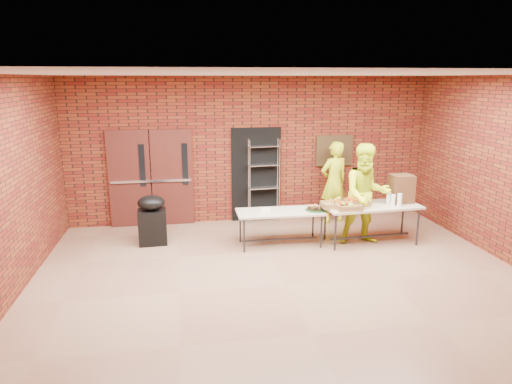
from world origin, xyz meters
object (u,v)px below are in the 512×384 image
(coffee_dispenser, at_px, (401,188))
(wire_rack, at_px, (264,181))
(covered_grill, at_px, (152,220))
(table_right, at_px, (372,208))
(table_left, at_px, (280,214))
(volunteer_man, at_px, (366,194))
(volunteer_woman, at_px, (334,182))

(coffee_dispenser, bearing_deg, wire_rack, 147.06)
(covered_grill, bearing_deg, wire_rack, 21.15)
(wire_rack, height_order, table_right, wire_rack)
(table_left, xyz_separation_m, covered_grill, (-2.43, 0.49, -0.14))
(wire_rack, relative_size, table_right, 0.98)
(covered_grill, bearing_deg, coffee_dispenser, -9.02)
(table_right, relative_size, covered_grill, 1.96)
(wire_rack, xyz_separation_m, table_left, (0.03, -1.56, -0.30))
(volunteer_man, bearing_deg, coffee_dispenser, 11.81)
(table_left, distance_m, volunteer_man, 1.69)
(table_right, height_order, covered_grill, covered_grill)
(table_right, bearing_deg, volunteer_man, 168.34)
(coffee_dispenser, xyz_separation_m, covered_grill, (-4.85, 0.52, -0.55))
(table_left, bearing_deg, wire_rack, 91.77)
(table_right, height_order, volunteer_man, volunteer_man)
(coffee_dispenser, xyz_separation_m, volunteer_man, (-0.77, -0.10, -0.06))
(coffee_dispenser, height_order, volunteer_woman, volunteer_woman)
(table_right, bearing_deg, covered_grill, 168.06)
(table_left, distance_m, coffee_dispenser, 2.46)
(wire_rack, height_order, volunteer_man, volunteer_man)
(wire_rack, xyz_separation_m, volunteer_man, (1.68, -1.69, 0.05))
(table_right, xyz_separation_m, volunteer_man, (-0.13, 0.02, 0.28))
(table_left, relative_size, volunteer_man, 0.85)
(table_left, height_order, volunteer_woman, volunteer_woman)
(table_right, height_order, coffee_dispenser, coffee_dispenser)
(table_right, xyz_separation_m, volunteer_woman, (-0.29, 1.41, 0.21))
(table_right, bearing_deg, table_left, 171.87)
(wire_rack, bearing_deg, coffee_dispenser, -37.69)
(table_left, bearing_deg, table_right, -4.35)
(covered_grill, relative_size, volunteer_woman, 0.53)
(wire_rack, distance_m, volunteer_man, 2.39)
(table_right, xyz_separation_m, covered_grill, (-4.21, 0.64, -0.21))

